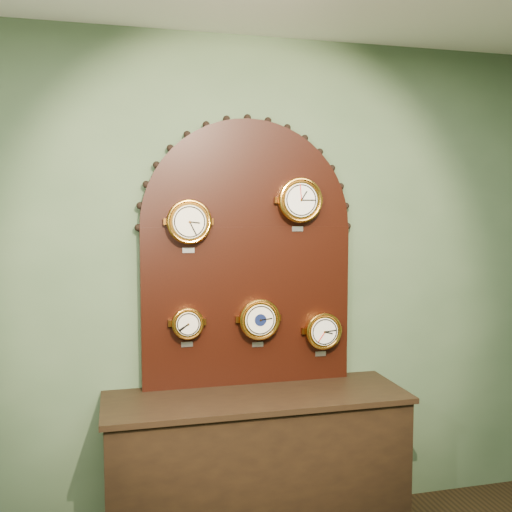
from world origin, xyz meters
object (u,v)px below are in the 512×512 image
object	(u,v)px
arabic_clock	(300,200)
shop_counter	(257,471)
hygrometer	(187,323)
display_board	(248,245)
roman_clock	(189,222)
barometer	(259,319)
tide_clock	(323,331)

from	to	relation	value
arabic_clock	shop_counter	bearing A→B (deg)	-151.86
hygrometer	display_board	bearing A→B (deg)	10.47
display_board	shop_counter	bearing A→B (deg)	-90.00
roman_clock	arabic_clock	bearing A→B (deg)	-0.03
shop_counter	arabic_clock	size ratio (longest dim) A/B	5.26
arabic_clock	roman_clock	bearing A→B (deg)	179.97
display_board	barometer	world-z (taller)	display_board
arabic_clock	tide_clock	world-z (taller)	arabic_clock
shop_counter	display_board	world-z (taller)	display_board
barometer	tide_clock	world-z (taller)	barometer
display_board	hygrometer	world-z (taller)	display_board
shop_counter	arabic_clock	bearing A→B (deg)	28.14
display_board	roman_clock	world-z (taller)	display_board
shop_counter	roman_clock	bearing A→B (deg)	155.76
roman_clock	arabic_clock	xyz separation A→B (m)	(0.63, -0.00, 0.12)
shop_counter	roman_clock	distance (m)	1.41
display_board	hygrometer	xyz separation A→B (m)	(-0.35, -0.07, -0.42)
hygrometer	barometer	bearing A→B (deg)	-0.24
roman_clock	tide_clock	world-z (taller)	roman_clock
shop_counter	roman_clock	xyz separation A→B (m)	(-0.34, 0.15, 1.36)
shop_counter	arabic_clock	xyz separation A→B (m)	(0.29, 0.15, 1.48)
hygrometer	roman_clock	bearing A→B (deg)	-7.75
roman_clock	hygrometer	bearing A→B (deg)	172.25
shop_counter	arabic_clock	world-z (taller)	arabic_clock
roman_clock	hygrometer	size ratio (longest dim) A/B	1.28
barometer	arabic_clock	bearing A→B (deg)	-0.09
arabic_clock	barometer	size ratio (longest dim) A/B	1.07
display_board	tide_clock	world-z (taller)	display_board
shop_counter	barometer	xyz separation A→B (m)	(0.05, 0.15, 0.81)
display_board	barometer	size ratio (longest dim) A/B	5.39
shop_counter	barometer	world-z (taller)	barometer
arabic_clock	tide_clock	xyz separation A→B (m)	(0.15, 0.00, -0.75)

